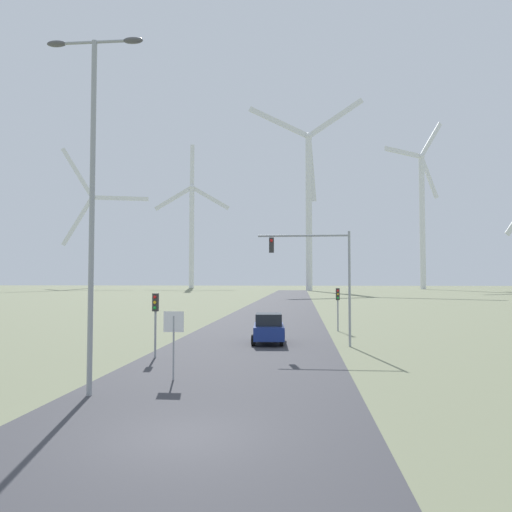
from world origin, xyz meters
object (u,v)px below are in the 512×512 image
Objects in this scene: streetlamp at (92,175)px; wind_turbine_right at (422,209)px; wind_turbine_center at (309,195)px; stop_sign_near at (174,332)px; car_approaching at (269,328)px; traffic_light_post_near_right at (338,300)px; traffic_light_mast_overhead at (318,264)px; traffic_light_post_near_left at (155,310)px; wind_turbine_left at (192,226)px; wind_turbine_far_left at (92,229)px.

wind_turbine_right reaches higher than streetlamp.
wind_turbine_right reaches higher than wind_turbine_center.
streetlamp is at bearing -93.65° from wind_turbine_center.
stop_sign_near reaches higher than car_approaching.
traffic_light_mast_overhead is at bearing -101.48° from traffic_light_post_near_right.
wind_turbine_right reaches higher than traffic_light_post_near_left.
traffic_light_post_near_right is at bearing 65.57° from streetlamp.
stop_sign_near is at bearing -106.18° from wind_turbine_right.
traffic_light_post_near_left is at bearing -107.32° from wind_turbine_right.
stop_sign_near is at bearing -112.17° from traffic_light_post_near_right.
traffic_light_post_near_left is 0.05× the size of wind_turbine_center.
wind_turbine_center reaches higher than wind_turbine_left.
wind_turbine_left is at bearing 102.02° from traffic_light_post_near_left.
traffic_light_mast_overhead reaches higher than traffic_light_post_near_right.
traffic_light_mast_overhead reaches higher than traffic_light_post_near_left.
traffic_light_post_near_left is 10.01m from traffic_light_mast_overhead.
wind_turbine_far_left is at bearing 176.65° from wind_turbine_right.
traffic_light_post_near_right is at bearing -61.38° from wind_turbine_far_left.
wind_turbine_far_left is at bearing 113.45° from streetlamp.
wind_turbine_far_left is 0.91× the size of wind_turbine_center.
wind_turbine_center is at bearing 87.09° from stop_sign_near.
wind_turbine_right is at bearing -3.35° from wind_turbine_far_left.
traffic_light_mast_overhead is (5.98, 10.34, 2.98)m from stop_sign_near.
traffic_light_post_near_left is 0.05× the size of wind_turbine_far_left.
traffic_light_post_near_right is 0.05× the size of wind_turbine_left.
traffic_light_post_near_right is at bearing 78.52° from traffic_light_mast_overhead.
wind_turbine_far_left is (-94.50, 173.22, 23.62)m from traffic_light_post_near_right.
traffic_light_post_near_right is at bearing -74.11° from wind_turbine_left.
traffic_light_post_near_right is 0.05× the size of wind_turbine_center.
wind_turbine_right is (47.40, 173.66, 27.11)m from traffic_light_mast_overhead.
car_approaching is at bearing 75.34° from stop_sign_near.
wind_turbine_far_left is at bearing 158.03° from wind_turbine_center.
wind_turbine_far_left is at bearing 114.30° from stop_sign_near.
traffic_light_mast_overhead is at bearing -105.27° from wind_turbine_right.
wind_turbine_left is (-43.62, 199.37, 26.13)m from stop_sign_near.
traffic_light_mast_overhead is at bearing -75.30° from wind_turbine_left.
traffic_light_post_near_left is (-0.16, 8.15, -5.13)m from streetlamp.
traffic_light_mast_overhead is at bearing -62.98° from wind_turbine_far_left.
traffic_light_mast_overhead is 205.24m from wind_turbine_far_left.
wind_turbine_right is (140.15, -8.20, 5.95)m from wind_turbine_far_left.
car_approaching is 0.06× the size of wind_turbine_right.
streetlamp is 0.20× the size of wind_turbine_far_left.
traffic_light_mast_overhead is 0.10× the size of wind_turbine_center.
car_approaching is (2.99, 11.42, -0.95)m from stop_sign_near.
traffic_light_post_near_right is at bearing 57.90° from car_approaching.
wind_turbine_center is (10.16, 148.70, 30.81)m from traffic_light_post_near_left.
streetlamp is 3.78× the size of traffic_light_post_near_right.
stop_sign_near is 0.83× the size of traffic_light_post_near_left.
wind_turbine_right is (97.01, -15.37, 3.96)m from wind_turbine_left.
traffic_light_post_near_right is 173.75m from wind_turbine_right.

